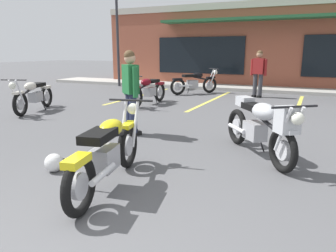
{
  "coord_description": "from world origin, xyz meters",
  "views": [
    {
      "loc": [
        1.79,
        -1.09,
        1.66
      ],
      "look_at": [
        -0.17,
        3.15,
        0.55
      ],
      "focal_mm": 33.94,
      "sensor_mm": 36.0,
      "label": 1
    }
  ],
  "objects_px": {
    "person_in_black_shirt": "(259,71)",
    "helmet_on_pavement": "(54,163)",
    "motorcycle_foreground_classic": "(108,151)",
    "motorcycle_silver_naked": "(261,126)",
    "motorcycle_black_cruiser": "(33,95)",
    "parking_lot_lamp_post": "(116,19)",
    "motorcycle_blue_standard": "(148,90)",
    "motorcycle_green_cafe_racer": "(195,82)",
    "person_in_shorts_foreground": "(131,88)"
  },
  "relations": [
    {
      "from": "motorcycle_black_cruiser",
      "to": "helmet_on_pavement",
      "type": "height_order",
      "value": "motorcycle_black_cruiser"
    },
    {
      "from": "motorcycle_green_cafe_racer",
      "to": "helmet_on_pavement",
      "type": "relative_size",
      "value": 6.72
    },
    {
      "from": "person_in_black_shirt",
      "to": "motorcycle_silver_naked",
      "type": "bearing_deg",
      "value": -80.15
    },
    {
      "from": "motorcycle_blue_standard",
      "to": "person_in_shorts_foreground",
      "type": "distance_m",
      "value": 3.71
    },
    {
      "from": "motorcycle_black_cruiser",
      "to": "person_in_black_shirt",
      "type": "relative_size",
      "value": 1.21
    },
    {
      "from": "motorcycle_silver_naked",
      "to": "parking_lot_lamp_post",
      "type": "xyz_separation_m",
      "value": [
        -7.89,
        7.89,
        2.55
      ]
    },
    {
      "from": "person_in_black_shirt",
      "to": "person_in_shorts_foreground",
      "type": "bearing_deg",
      "value": -102.02
    },
    {
      "from": "person_in_shorts_foreground",
      "to": "motorcycle_blue_standard",
      "type": "bearing_deg",
      "value": 113.03
    },
    {
      "from": "helmet_on_pavement",
      "to": "person_in_black_shirt",
      "type": "bearing_deg",
      "value": 81.38
    },
    {
      "from": "motorcycle_foreground_classic",
      "to": "motorcycle_silver_naked",
      "type": "relative_size",
      "value": 1.18
    },
    {
      "from": "person_in_black_shirt",
      "to": "helmet_on_pavement",
      "type": "bearing_deg",
      "value": -98.62
    },
    {
      "from": "motorcycle_blue_standard",
      "to": "parking_lot_lamp_post",
      "type": "distance_m",
      "value": 6.2
    },
    {
      "from": "person_in_black_shirt",
      "to": "parking_lot_lamp_post",
      "type": "relative_size",
      "value": 0.35
    },
    {
      "from": "motorcycle_foreground_classic",
      "to": "motorcycle_blue_standard",
      "type": "relative_size",
      "value": 0.99
    },
    {
      "from": "motorcycle_green_cafe_racer",
      "to": "motorcycle_silver_naked",
      "type": "bearing_deg",
      "value": -62.22
    },
    {
      "from": "motorcycle_silver_naked",
      "to": "person_in_shorts_foreground",
      "type": "height_order",
      "value": "person_in_shorts_foreground"
    },
    {
      "from": "parking_lot_lamp_post",
      "to": "helmet_on_pavement",
      "type": "bearing_deg",
      "value": -61.04
    },
    {
      "from": "motorcycle_silver_naked",
      "to": "person_in_black_shirt",
      "type": "height_order",
      "value": "person_in_black_shirt"
    },
    {
      "from": "motorcycle_foreground_classic",
      "to": "parking_lot_lamp_post",
      "type": "height_order",
      "value": "parking_lot_lamp_post"
    },
    {
      "from": "motorcycle_foreground_classic",
      "to": "person_in_black_shirt",
      "type": "height_order",
      "value": "person_in_black_shirt"
    },
    {
      "from": "motorcycle_silver_naked",
      "to": "parking_lot_lamp_post",
      "type": "bearing_deg",
      "value": 135.01
    },
    {
      "from": "motorcycle_silver_naked",
      "to": "helmet_on_pavement",
      "type": "xyz_separation_m",
      "value": [
        -2.53,
        -1.8,
        -0.4
      ]
    },
    {
      "from": "motorcycle_foreground_classic",
      "to": "parking_lot_lamp_post",
      "type": "distance_m",
      "value": 11.94
    },
    {
      "from": "person_in_shorts_foreground",
      "to": "parking_lot_lamp_post",
      "type": "xyz_separation_m",
      "value": [
        -5.29,
        7.47,
        2.13
      ]
    },
    {
      "from": "motorcycle_foreground_classic",
      "to": "helmet_on_pavement",
      "type": "relative_size",
      "value": 8.03
    },
    {
      "from": "motorcycle_black_cruiser",
      "to": "person_in_black_shirt",
      "type": "bearing_deg",
      "value": 46.77
    },
    {
      "from": "motorcycle_black_cruiser",
      "to": "parking_lot_lamp_post",
      "type": "bearing_deg",
      "value": 103.15
    },
    {
      "from": "motorcycle_silver_naked",
      "to": "motorcycle_foreground_classic",
      "type": "bearing_deg",
      "value": -129.19
    },
    {
      "from": "motorcycle_black_cruiser",
      "to": "parking_lot_lamp_post",
      "type": "xyz_separation_m",
      "value": [
        -1.51,
        6.45,
        2.62
      ]
    },
    {
      "from": "motorcycle_foreground_classic",
      "to": "motorcycle_black_cruiser",
      "type": "height_order",
      "value": "same"
    },
    {
      "from": "person_in_black_shirt",
      "to": "helmet_on_pavement",
      "type": "relative_size",
      "value": 6.44
    },
    {
      "from": "motorcycle_silver_naked",
      "to": "motorcycle_green_cafe_racer",
      "type": "distance_m",
      "value": 7.73
    },
    {
      "from": "person_in_black_shirt",
      "to": "helmet_on_pavement",
      "type": "distance_m",
      "value": 8.88
    },
    {
      "from": "motorcycle_silver_naked",
      "to": "helmet_on_pavement",
      "type": "distance_m",
      "value": 3.13
    },
    {
      "from": "motorcycle_foreground_classic",
      "to": "parking_lot_lamp_post",
      "type": "xyz_separation_m",
      "value": [
        -6.35,
        9.77,
        2.62
      ]
    },
    {
      "from": "motorcycle_blue_standard",
      "to": "motorcycle_green_cafe_racer",
      "type": "relative_size",
      "value": 1.21
    },
    {
      "from": "motorcycle_black_cruiser",
      "to": "helmet_on_pavement",
      "type": "relative_size",
      "value": 7.82
    },
    {
      "from": "person_in_shorts_foreground",
      "to": "motorcycle_green_cafe_racer",
      "type": "bearing_deg",
      "value": 98.9
    },
    {
      "from": "motorcycle_silver_naked",
      "to": "person_in_shorts_foreground",
      "type": "xyz_separation_m",
      "value": [
        -2.6,
        0.41,
        0.42
      ]
    },
    {
      "from": "motorcycle_silver_naked",
      "to": "motorcycle_green_cafe_racer",
      "type": "bearing_deg",
      "value": 117.78
    },
    {
      "from": "motorcycle_foreground_classic",
      "to": "helmet_on_pavement",
      "type": "distance_m",
      "value": 1.05
    },
    {
      "from": "motorcycle_silver_naked",
      "to": "person_in_shorts_foreground",
      "type": "relative_size",
      "value": 1.06
    },
    {
      "from": "motorcycle_black_cruiser",
      "to": "motorcycle_silver_naked",
      "type": "height_order",
      "value": "same"
    },
    {
      "from": "motorcycle_silver_naked",
      "to": "parking_lot_lamp_post",
      "type": "distance_m",
      "value": 11.44
    },
    {
      "from": "motorcycle_green_cafe_racer",
      "to": "person_in_black_shirt",
      "type": "distance_m",
      "value": 2.45
    },
    {
      "from": "person_in_shorts_foreground",
      "to": "motorcycle_black_cruiser",
      "type": "bearing_deg",
      "value": 164.85
    },
    {
      "from": "motorcycle_black_cruiser",
      "to": "motorcycle_blue_standard",
      "type": "xyz_separation_m",
      "value": [
        2.35,
        2.36,
        0.0
      ]
    },
    {
      "from": "motorcycle_green_cafe_racer",
      "to": "parking_lot_lamp_post",
      "type": "relative_size",
      "value": 0.37
    },
    {
      "from": "motorcycle_green_cafe_racer",
      "to": "parking_lot_lamp_post",
      "type": "bearing_deg",
      "value": 166.26
    },
    {
      "from": "motorcycle_foreground_classic",
      "to": "person_in_shorts_foreground",
      "type": "bearing_deg",
      "value": 114.84
    }
  ]
}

